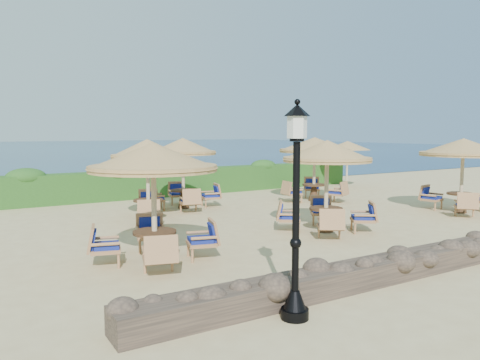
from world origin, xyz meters
TOP-DOWN VIEW (x-y plane):
  - ground at (0.00, 0.00)m, footprint 120.00×120.00m
  - sea at (0.00, 70.00)m, footprint 160.00×160.00m
  - hedge at (0.00, 7.20)m, footprint 18.00×0.90m
  - stone_wall at (0.00, -6.20)m, footprint 15.00×0.65m
  - lamp_post at (-4.80, -6.80)m, footprint 0.44×0.44m
  - extra_parasol at (7.80, 5.20)m, footprint 2.30×2.30m
  - cafe_set_0 at (-5.53, -2.69)m, footprint 2.89×2.89m
  - cafe_set_1 at (-0.16, -2.25)m, footprint 2.70×2.70m
  - cafe_set_2 at (6.12, -2.29)m, footprint 2.99×2.99m
  - cafe_set_3 at (-3.99, 1.96)m, footprint 2.32×2.87m
  - cafe_set_4 at (-1.98, 3.68)m, footprint 2.88×2.88m
  - cafe_set_5 at (3.46, 2.61)m, footprint 2.94×2.94m

SIDE VIEW (x-z plane):
  - ground at x=0.00m, z-range 0.00..0.00m
  - sea at x=0.00m, z-range 0.00..0.00m
  - stone_wall at x=0.00m, z-range 0.00..0.44m
  - hedge at x=0.00m, z-range 0.00..1.20m
  - lamp_post at x=-4.80m, z-range -0.10..3.21m
  - cafe_set_4 at x=-1.98m, z-range 0.41..3.07m
  - cafe_set_1 at x=-0.16m, z-range 0.42..3.08m
  - cafe_set_0 at x=-5.53m, z-range 0.51..3.16m
  - cafe_set_3 at x=-3.99m, z-range 0.57..3.23m
  - cafe_set_5 at x=3.46m, z-range 0.61..3.27m
  - cafe_set_2 at x=6.12m, z-range 0.62..3.28m
  - extra_parasol at x=7.80m, z-range 0.97..3.37m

